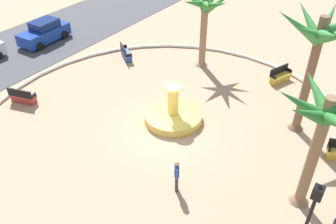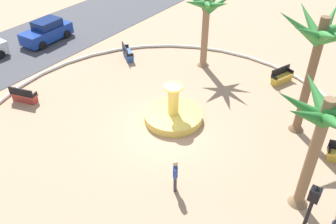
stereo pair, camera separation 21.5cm
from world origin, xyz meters
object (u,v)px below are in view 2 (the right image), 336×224
bench_north (24,96)px  parked_car_second (47,32)px  lamppost (305,221)px  bench_east (282,78)px  palm_tree_by_curb (319,44)px  person_cyclist_photo (175,174)px  fountain (173,115)px  palm_tree_near_fountain (206,12)px  palm_tree_mid_plaza (324,124)px  bench_southeast (128,54)px

bench_north → parked_car_second: (6.37, 5.67, 0.43)m
lamppost → parked_car_second: 23.43m
lamppost → bench_east: bearing=22.7°
palm_tree_by_curb → person_cyclist_photo: bearing=158.1°
fountain → palm_tree_by_curb: bearing=-62.2°
palm_tree_near_fountain → parked_car_second: palm_tree_near_fountain is taller
fountain → palm_tree_mid_plaza: size_ratio=0.58×
palm_tree_mid_plaza → person_cyclist_photo: 6.19m
bench_north → bench_southeast: bearing=-9.9°
fountain → parked_car_second: 14.16m
bench_southeast → lamppost: 17.61m
bench_east → fountain: bearing=155.3°
fountain → lamppost: (-4.55, -8.33, 2.04)m
palm_tree_by_curb → lamppost: size_ratio=1.62×
bench_southeast → bench_north: bearing=170.1°
fountain → lamppost: size_ratio=0.80×
person_cyclist_photo → palm_tree_by_curb: bearing=-21.9°
bench_north → palm_tree_by_curb: bearing=-64.5°
palm_tree_by_curb → palm_tree_mid_plaza: bearing=-159.8°
palm_tree_near_fountain → palm_tree_mid_plaza: 12.48m
person_cyclist_photo → bench_north: bearing=87.4°
palm_tree_mid_plaza → parked_car_second: bearing=78.3°
palm_tree_near_fountain → palm_tree_mid_plaza: palm_tree_mid_plaza is taller
bench_east → person_cyclist_photo: 11.48m
palm_tree_by_curb → parked_car_second: bearing=91.0°
palm_tree_mid_plaza → parked_car_second: palm_tree_mid_plaza is taller
bench_north → parked_car_second: parked_car_second is taller
fountain → person_cyclist_photo: 5.13m
bench_southeast → person_cyclist_photo: (-8.27, -9.82, 0.60)m
bench_east → lamppost: lamppost is taller
palm_tree_mid_plaza → palm_tree_by_curb: bearing=20.2°
bench_east → parked_car_second: 17.86m
bench_north → palm_tree_near_fountain: bearing=-32.4°
fountain → parked_car_second: bearing=78.8°
bench_southeast → lamppost: (-8.68, -15.18, 2.00)m
lamppost → parked_car_second: (7.29, 22.21, -1.57)m
palm_tree_near_fountain → lamppost: size_ratio=1.27×
bench_southeast → palm_tree_by_curb: bearing=-94.7°
bench_north → person_cyclist_photo: 11.21m
palm_tree_mid_plaza → bench_southeast: size_ratio=3.50×
bench_east → bench_southeast: size_ratio=1.05×
palm_tree_by_curb → fountain: bearing=117.8°
palm_tree_by_curb → bench_north: bearing=115.5°
person_cyclist_photo → parked_car_second: size_ratio=0.41×
palm_tree_near_fountain → fountain: bearing=-163.5°
fountain → person_cyclist_photo: fountain is taller
palm_tree_near_fountain → bench_north: (-9.98, 6.33, -3.46)m
bench_east → palm_tree_mid_plaza: bearing=-154.7°
bench_north → bench_east: bearing=-46.6°
person_cyclist_photo → palm_tree_mid_plaza: bearing=-62.6°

